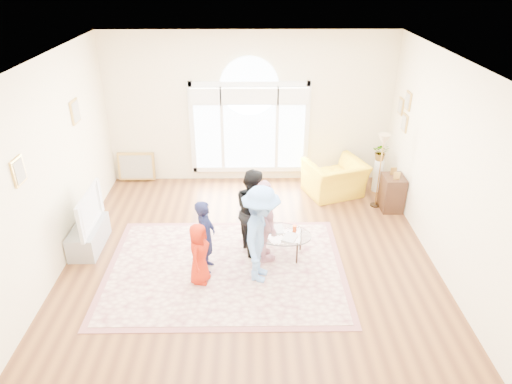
{
  "coord_description": "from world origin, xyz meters",
  "views": [
    {
      "loc": [
        0.03,
        -6.28,
        4.48
      ],
      "look_at": [
        0.11,
        0.3,
        1.05
      ],
      "focal_mm": 32.0,
      "sensor_mm": 36.0,
      "label": 1
    }
  ],
  "objects_px": {
    "area_rug": "(225,268)",
    "armchair": "(335,178)",
    "television": "(84,210)",
    "tv_console": "(89,237)",
    "coffee_table": "(279,234)"
  },
  "relations": [
    {
      "from": "area_rug",
      "to": "armchair",
      "type": "bearing_deg",
      "value": 49.81
    },
    {
      "from": "area_rug",
      "to": "television",
      "type": "bearing_deg",
      "value": 164.54
    },
    {
      "from": "tv_console",
      "to": "coffee_table",
      "type": "bearing_deg",
      "value": -4.58
    },
    {
      "from": "area_rug",
      "to": "coffee_table",
      "type": "xyz_separation_m",
      "value": [
        0.87,
        0.39,
        0.39
      ]
    },
    {
      "from": "tv_console",
      "to": "television",
      "type": "distance_m",
      "value": 0.53
    },
    {
      "from": "area_rug",
      "to": "television",
      "type": "height_order",
      "value": "television"
    },
    {
      "from": "tv_console",
      "to": "armchair",
      "type": "distance_m",
      "value": 4.9
    },
    {
      "from": "armchair",
      "to": "television",
      "type": "bearing_deg",
      "value": 2.73
    },
    {
      "from": "area_rug",
      "to": "tv_console",
      "type": "relative_size",
      "value": 3.6
    },
    {
      "from": "tv_console",
      "to": "television",
      "type": "xyz_separation_m",
      "value": [
        0.01,
        -0.0,
        0.53
      ]
    },
    {
      "from": "television",
      "to": "armchair",
      "type": "relative_size",
      "value": 0.98
    },
    {
      "from": "tv_console",
      "to": "coffee_table",
      "type": "relative_size",
      "value": 0.82
    },
    {
      "from": "tv_console",
      "to": "armchair",
      "type": "bearing_deg",
      "value": 22.84
    },
    {
      "from": "armchair",
      "to": "coffee_table",
      "type": "bearing_deg",
      "value": 39.05
    },
    {
      "from": "area_rug",
      "to": "tv_console",
      "type": "distance_m",
      "value": 2.45
    }
  ]
}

